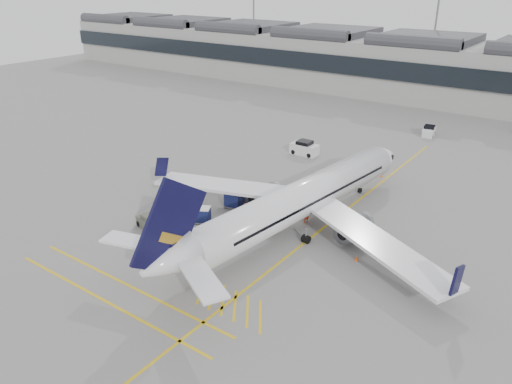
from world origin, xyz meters
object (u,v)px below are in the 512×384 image
Objects in this scene: ramp_agent_b at (246,210)px; baggage_cart_a at (285,198)px; pushback_tug at (149,222)px; airliner_main at (298,201)px; belt_loader at (247,222)px; ramp_agent_a at (307,215)px.

baggage_cart_a is at bearing -108.95° from ramp_agent_b.
baggage_cart_a is at bearing 67.04° from pushback_tug.
belt_loader is (-4.17, -2.78, -2.45)m from airliner_main.
airliner_main is 7.92× the size of belt_loader.
ramp_agent_a is 15.94m from pushback_tug.
belt_loader is 6.32m from baggage_cart_a.
baggage_cart_a is at bearing 78.78° from belt_loader.
airliner_main is at bearing -165.11° from ramp_agent_b.
airliner_main is at bearing 47.22° from pushback_tug.
ramp_agent_a is at bearing 38.41° from belt_loader.
belt_loader is 6.15m from ramp_agent_a.
airliner_main reaches higher than baggage_cart_a.
airliner_main is at bearing -159.66° from ramp_agent_a.
ramp_agent_a is (0.15, 1.58, -2.11)m from airliner_main.
belt_loader is 2.70× the size of ramp_agent_a.
pushback_tug is (-7.98, -5.76, 0.08)m from belt_loader.
ramp_agent_a is at bearing -151.30° from ramp_agent_b.
baggage_cart_a is 14.73m from pushback_tug.
baggage_cart_a is (0.48, 6.29, 0.44)m from belt_loader.
belt_loader reaches higher than pushback_tug.
pushback_tug is at bearing 51.77° from ramp_agent_b.
ramp_agent_a is at bearing 51.56° from pushback_tug.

